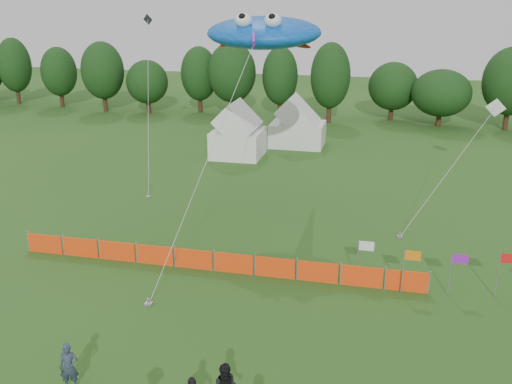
% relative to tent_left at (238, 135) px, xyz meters
% --- Properties ---
extents(treeline, '(104.57, 8.78, 8.36)m').
position_rel_tent_left_xyz_m(treeline, '(8.44, 15.82, 2.38)').
color(treeline, '#382314').
rests_on(treeline, ground).
extents(tent_left, '(4.04, 4.04, 3.57)m').
position_rel_tent_left_xyz_m(tent_left, '(0.00, 0.00, 0.00)').
color(tent_left, white).
rests_on(tent_left, ground).
extents(tent_right, '(4.68, 3.74, 3.30)m').
position_rel_tent_left_xyz_m(tent_right, '(4.18, 4.59, -0.13)').
color(tent_right, silver).
rests_on(tent_right, ground).
extents(barrier_fence, '(19.90, 0.06, 1.00)m').
position_rel_tent_left_xyz_m(barrier_fence, '(4.07, -20.21, -1.30)').
color(barrier_fence, '#F63F0D').
rests_on(barrier_fence, ground).
extents(flag_row, '(8.73, 0.81, 2.12)m').
position_rel_tent_left_xyz_m(flag_row, '(14.99, -20.12, -0.41)').
color(flag_row, gray).
rests_on(flag_row, ground).
extents(spectator_a, '(0.73, 0.60, 1.72)m').
position_rel_tent_left_xyz_m(spectator_a, '(1.95, -29.62, -0.94)').
color(spectator_a, '#293445').
rests_on(spectator_a, ground).
extents(stingray_kite, '(6.52, 21.36, 11.73)m').
position_rel_tent_left_xyz_m(stingray_kite, '(4.61, -10.91, 8.73)').
color(stingray_kite, blue).
rests_on(stingray_kite, ground).
extents(small_kite_white, '(6.65, 10.86, 6.11)m').
position_rel_tent_left_xyz_m(small_kite_white, '(17.11, -6.42, 2.19)').
color(small_kite_white, white).
rests_on(small_kite_white, ground).
extents(small_kite_dark, '(4.50, 11.01, 11.17)m').
position_rel_tent_left_xyz_m(small_kite_dark, '(-5.43, -4.91, 4.40)').
color(small_kite_dark, black).
rests_on(small_kite_dark, ground).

